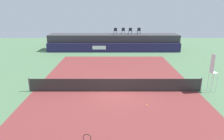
# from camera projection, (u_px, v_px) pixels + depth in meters

# --- Properties ---
(ground_plane) EXTENTS (48.00, 48.00, 0.00)m
(ground_plane) POSITION_uv_depth(u_px,v_px,m) (116.00, 78.00, 18.07)
(ground_plane) COLOR #4C704C
(court_inner) EXTENTS (12.00, 22.00, 0.00)m
(court_inner) POSITION_uv_depth(u_px,v_px,m) (116.00, 91.00, 15.20)
(court_inner) COLOR maroon
(court_inner) RESTS_ON ground
(sponsor_wall) EXTENTS (18.00, 0.22, 1.20)m
(sponsor_wall) POSITION_uv_depth(u_px,v_px,m) (115.00, 48.00, 27.94)
(sponsor_wall) COLOR #231E4C
(sponsor_wall) RESTS_ON ground
(spectator_platform) EXTENTS (18.00, 2.80, 2.20)m
(spectator_platform) POSITION_uv_depth(u_px,v_px,m) (115.00, 42.00, 29.52)
(spectator_platform) COLOR #38383D
(spectator_platform) RESTS_ON ground
(spectator_chair_far_left) EXTENTS (0.46, 0.46, 0.89)m
(spectator_chair_far_left) POSITION_uv_depth(u_px,v_px,m) (116.00, 31.00, 29.07)
(spectator_chair_far_left) COLOR #1E232D
(spectator_chair_far_left) RESTS_ON spectator_platform
(spectator_chair_left) EXTENTS (0.47, 0.47, 0.89)m
(spectator_chair_left) POSITION_uv_depth(u_px,v_px,m) (124.00, 31.00, 29.17)
(spectator_chair_left) COLOR #1E232D
(spectator_chair_left) RESTS_ON spectator_platform
(spectator_chair_center) EXTENTS (0.45, 0.45, 0.89)m
(spectator_chair_center) POSITION_uv_depth(u_px,v_px,m) (131.00, 31.00, 29.10)
(spectator_chair_center) COLOR #1E232D
(spectator_chair_center) RESTS_ON spectator_platform
(spectator_chair_right) EXTENTS (0.44, 0.44, 0.89)m
(spectator_chair_right) POSITION_uv_depth(u_px,v_px,m) (140.00, 31.00, 29.19)
(spectator_chair_right) COLOR #1E232D
(spectator_chair_right) RESTS_ON spectator_platform
(umpire_chair) EXTENTS (0.50, 0.50, 2.76)m
(umpire_chair) POSITION_uv_depth(u_px,v_px,m) (214.00, 71.00, 14.70)
(umpire_chair) COLOR white
(umpire_chair) RESTS_ON ground
(tennis_net) EXTENTS (12.40, 0.02, 0.95)m
(tennis_net) POSITION_uv_depth(u_px,v_px,m) (116.00, 85.00, 15.07)
(tennis_net) COLOR #2D2D2D
(tennis_net) RESTS_ON ground
(net_post_near) EXTENTS (0.10, 0.10, 1.00)m
(net_post_near) POSITION_uv_depth(u_px,v_px,m) (30.00, 85.00, 15.09)
(net_post_near) COLOR #4C4C51
(net_post_near) RESTS_ON ground
(net_post_far) EXTENTS (0.10, 0.10, 1.00)m
(net_post_far) POSITION_uv_depth(u_px,v_px,m) (202.00, 85.00, 15.03)
(net_post_far) COLOR #4C4C51
(net_post_far) RESTS_ON ground
(tennis_ball) EXTENTS (0.07, 0.07, 0.07)m
(tennis_ball) POSITION_uv_depth(u_px,v_px,m) (148.00, 105.00, 12.94)
(tennis_ball) COLOR #D8EA33
(tennis_ball) RESTS_ON court_inner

